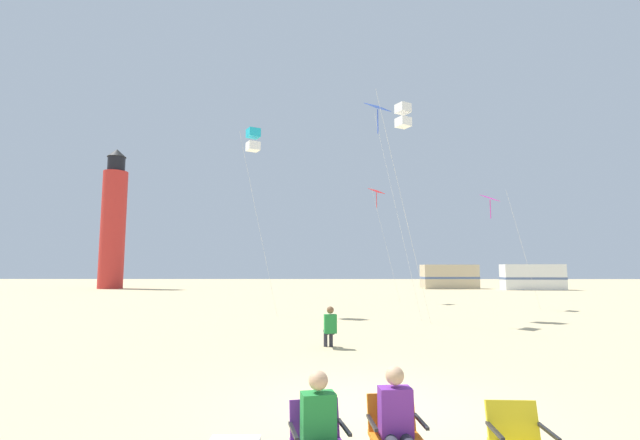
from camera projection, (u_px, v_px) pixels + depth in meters
ground at (375, 408)px, 7.03m from camera, size 200.00×200.00×0.00m
camp_chair_purple at (317, 436)px, 4.51m from camera, size 0.64×0.67×0.82m
spectator_purple_chair at (320, 429)px, 4.39m from camera, size 0.41×0.55×1.16m
camp_chair_orange at (394, 429)px, 4.72m from camera, size 0.59×0.61×0.82m
spectator_orange_chair at (397, 422)px, 4.59m from camera, size 0.36×0.53×1.16m
camp_chair_yellow at (518, 438)px, 4.45m from camera, size 0.57×0.59×0.82m
kite_flyer_standing at (330, 326)px, 12.50m from camera, size 0.39×0.54×1.16m
kite_diamond_magenta at (492, 202)px, 25.64m from camera, size 3.14×3.14×6.53m
kite_box_cyan at (253, 140)px, 22.68m from camera, size 1.82×1.79×9.37m
kite_box_white at (403, 116)px, 21.61m from camera, size 1.87×1.87×10.24m
kite_diamond_blue at (379, 115)px, 19.48m from camera, size 2.63×2.63×9.54m
kite_diamond_scarlet at (377, 195)px, 30.58m from camera, size 2.04×2.04×7.81m
lighthouse_distant at (113, 222)px, 52.97m from camera, size 2.80×2.80×16.80m
rv_van_tan at (449, 277)px, 52.04m from camera, size 6.57×2.72×2.80m
rv_van_white at (532, 277)px, 48.89m from camera, size 6.61×2.86×2.80m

